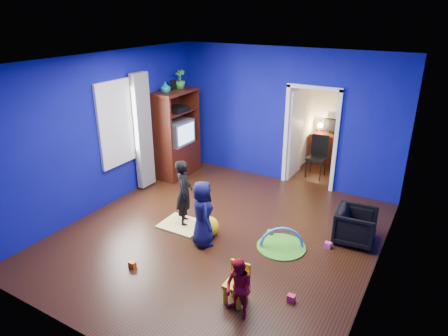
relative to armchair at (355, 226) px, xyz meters
The scene contains 32 objects.
floor 2.28m from the armchair, 154.87° to the right, with size 5.00×5.50×0.01m, color black.
ceiling 3.45m from the armchair, 154.87° to the right, with size 5.00×5.50×0.01m, color white.
wall_back 2.95m from the armchair, 138.82° to the left, with size 5.00×0.02×2.90m, color #0A0D77.
wall_front 4.39m from the armchair, 118.88° to the right, with size 5.00×0.02×2.90m, color #0A0D77.
wall_left 4.79m from the armchair, 168.08° to the right, with size 0.02×5.50×2.90m, color #0A0D77.
wall_right 1.57m from the armchair, 64.69° to the right, with size 0.02×5.50×2.90m, color #0A0D77.
alcove 3.18m from the armchair, 118.48° to the left, with size 1.00×1.75×2.50m, color silver, non-canonical shape.
armchair is the anchor object (origin of this frame).
child_black 2.94m from the armchair, 161.49° to the right, with size 0.44×0.29×1.21m, color black.
child_navy 2.52m from the armchair, 148.23° to the right, with size 0.54×0.35×1.11m, color #0F1339.
toddler_red 2.62m from the armchair, 108.85° to the right, with size 0.39×0.31×0.81m, color red.
vase 4.65m from the armchair, behind, with size 0.22×0.22×0.23m, color #0C5666.
potted_plant 4.78m from the armchair, 165.68° to the left, with size 0.23×0.23×0.41m, color #318631.
tv_armoire 4.40m from the armchair, 168.49° to the left, with size 0.58×1.14×1.96m, color #390E09.
crt_tv 4.37m from the armchair, 168.38° to the left, with size 0.46×0.70×0.54m, color silver.
yellow_blanket 2.97m from the armchair, 159.66° to the right, with size 0.75×0.60×0.03m, color #F2E07A.
hopper_ball 2.44m from the armchair, 153.86° to the right, with size 0.35×0.35×0.35m, color yellow.
kid_chair 2.49m from the armchair, 113.61° to the right, with size 0.28×0.28×0.50m, color yellow.
play_mat 1.28m from the armchair, 141.23° to the right, with size 0.80×0.80×0.02m, color green.
toy_arch 1.28m from the armchair, 141.23° to the right, with size 0.72×0.72×0.05m, color #3F8CD8.
window_left 4.74m from the armchair, behind, with size 0.03×0.95×1.55m, color white.
curtain 4.52m from the armchair, behind, with size 0.14×0.42×2.40m, color slate.
doorway 2.42m from the armchair, 128.93° to the left, with size 1.16×0.10×2.10m, color white.
study_desk 3.60m from the armchair, 113.66° to the left, with size 0.88×0.44×0.75m, color #3D140A.
desk_monitor 3.77m from the armchair, 112.92° to the left, with size 0.40×0.05×0.32m, color black.
desk_lamp 3.83m from the armchair, 117.19° to the left, with size 0.14×0.14×0.14m, color #FFD88C.
folding_chair 2.76m from the armchair, 121.71° to the left, with size 0.40×0.40×0.92m, color black.
book_shelf 4.09m from the armchair, 112.98° to the left, with size 0.88×0.24×0.04m, color white.
toy_0 1.96m from the armchair, 100.60° to the right, with size 0.10×0.08×0.10m, color #FC2A4C.
toy_1 3.62m from the armchair, 138.12° to the right, with size 0.10×0.08×0.10m, color #DC520B.
toy_2 1.41m from the armchair, 158.08° to the right, with size 0.11×0.11×0.11m, color green.
toy_3 0.57m from the armchair, 127.41° to the right, with size 0.10×0.08×0.10m, color #DA519F.
Camera 1 is at (3.06, -5.07, 3.65)m, focal length 32.00 mm.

